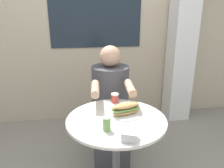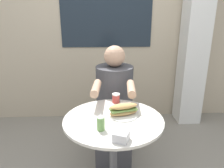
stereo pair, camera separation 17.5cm
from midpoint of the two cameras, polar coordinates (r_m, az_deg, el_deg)
The scene contains 9 objects.
storefront_wall at distance 3.01m, azimuth -5.85°, elevation 16.68°, with size 8.00×0.09×2.80m.
lattice_pillar at distance 3.09m, azimuth 16.38°, elevation 12.34°, with size 0.30×0.30×2.40m.
cafe_table at distance 1.74m, azimuth -1.88°, elevation -14.76°, with size 0.74×0.74×0.74m.
diner_chair at distance 2.56m, azimuth -3.25°, elevation -3.81°, with size 0.41×0.41×0.87m.
seated_diner at distance 2.25m, azimuth -2.62°, elevation -7.44°, with size 0.41×0.68×1.19m.
sandwich_on_plate at distance 1.67m, azimuth 0.54°, elevation -6.86°, with size 0.23×0.22×0.10m.
drink_cup at distance 1.90m, azimuth -1.90°, elevation -3.71°, with size 0.07×0.07×0.08m.
napkin_box at distance 1.38m, azimuth 0.89°, elevation -13.41°, with size 0.12×0.12×0.06m.
condiment_bottle at distance 1.47m, azimuth -4.88°, elevation -10.10°, with size 0.05×0.05×0.12m.
Camera 1 is at (-0.25, -1.43, 1.50)m, focal length 35.00 mm.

